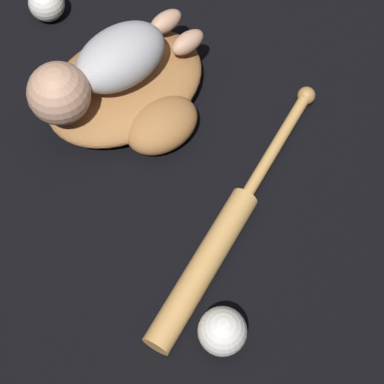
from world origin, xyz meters
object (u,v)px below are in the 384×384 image
at_px(baseball, 222,331).
at_px(baseball_spare, 47,3).
at_px(baby_figure, 101,69).
at_px(baseball_glove, 131,92).
at_px(baseball_bat, 219,240).

distance_m(baseball, baseball_spare, 0.74).
distance_m(baby_figure, baseball, 0.49).
bearing_deg(baseball_spare, baseball, 88.81).
xyz_separation_m(baseball_glove, baseball_bat, (-0.00, 0.33, -0.01)).
bearing_deg(baseball_bat, baseball_glove, -89.63).
distance_m(baseball_glove, baseball_spare, 0.28).
height_order(baseball, baseball_spare, baseball).
height_order(baseball_glove, baseball_bat, baseball_glove).
bearing_deg(baseball_bat, baseball, 62.28).
xyz_separation_m(baseball_glove, baby_figure, (0.04, -0.01, 0.08)).
xyz_separation_m(baseball_bat, baseball, (0.07, 0.14, 0.01)).
relative_size(baseball_glove, baseball, 4.65).
bearing_deg(baseball_spare, baseball_bat, 95.39).
relative_size(baseball_bat, baseball, 6.39).
bearing_deg(baseball_spare, baseball_glove, 101.33).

